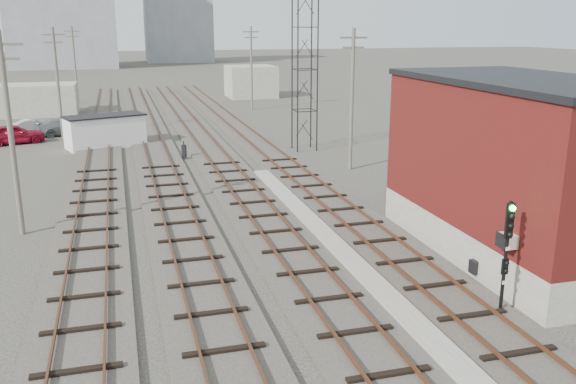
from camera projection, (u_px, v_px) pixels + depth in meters
name	position (u px, v px, depth m)	size (l,w,h in m)	color
ground	(191.00, 109.00, 68.06)	(320.00, 320.00, 0.00)	#282621
track_right	(254.00, 141.00, 49.19)	(3.20, 90.00, 0.39)	#332D28
track_mid_right	(205.00, 143.00, 48.15)	(3.20, 90.00, 0.39)	#332D28
track_mid_left	(153.00, 146.00, 47.11)	(3.20, 90.00, 0.39)	#332D28
track_left	(99.00, 149.00, 46.07)	(3.20, 90.00, 0.39)	#332D28
platform_curb	(337.00, 249.00, 25.46)	(0.90, 28.00, 0.26)	gray
brick_building	(520.00, 168.00, 24.49)	(6.54, 12.20, 7.22)	gray
lattice_tower	(305.00, 48.00, 44.28)	(1.60, 1.60, 15.00)	black
utility_pole_left_a	(10.00, 130.00, 26.40)	(1.80, 0.24, 9.00)	#595147
utility_pole_left_b	(58.00, 80.00, 49.61)	(1.80, 0.24, 9.00)	#595147
utility_pole_left_c	(75.00, 62.00, 72.81)	(1.80, 0.24, 9.00)	#595147
utility_pole_right_a	(352.00, 96.00, 38.77)	(1.80, 0.24, 9.00)	#595147
utility_pole_right_b	(251.00, 66.00, 66.61)	(1.80, 0.24, 9.00)	#595147
apartment_right	(177.00, 8.00, 150.21)	(16.00, 12.00, 26.00)	gray
shed_left	(37.00, 100.00, 63.47)	(8.00, 5.00, 3.20)	gray
shed_right	(251.00, 81.00, 79.15)	(6.00, 6.00, 4.00)	gray
signal_mast	(507.00, 250.00, 19.42)	(0.40, 0.41, 3.87)	gray
switch_stand	(184.00, 151.00, 42.94)	(0.37, 0.37, 1.20)	black
site_trailer	(105.00, 131.00, 46.94)	(6.45, 4.37, 2.50)	white
car_red	(13.00, 134.00, 48.32)	(1.87, 4.64, 1.58)	maroon
car_silver	(35.00, 126.00, 53.36)	(1.29, 3.69, 1.22)	#9EA0A5
car_grey	(65.00, 127.00, 52.26)	(1.97, 4.83, 1.40)	slate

